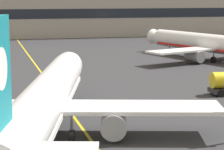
{
  "coord_description": "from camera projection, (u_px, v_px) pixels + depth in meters",
  "views": [
    {
      "loc": [
        -6.71,
        -30.23,
        12.79
      ],
      "look_at": [
        4.31,
        16.09,
        4.54
      ],
      "focal_mm": 74.62,
      "sensor_mm": 36.0,
      "label": 1
    }
  ],
  "objects": [
    {
      "name": "taxiway_centreline",
      "position": [
        56.0,
        93.0,
        61.45
      ],
      "size": [
        5.97,
        179.92,
        0.01
      ],
      "primitive_type": "cube",
      "rotation": [
        0.0,
        0.0,
        0.03
      ],
      "color": "yellow",
      "rests_on": "ground"
    },
    {
      "name": "airliner_foreground",
      "position": [
        44.0,
        101.0,
        41.54
      ],
      "size": [
        32.2,
        40.93,
        11.65
      ],
      "color": "white",
      "rests_on": "ground"
    },
    {
      "name": "airliner_background",
      "position": [
        216.0,
        45.0,
        90.18
      ],
      "size": [
        30.17,
        38.05,
        11.09
      ],
      "color": "white",
      "rests_on": "ground"
    },
    {
      "name": "safety_cone_by_nose_gear",
      "position": [
        33.0,
        95.0,
        58.67
      ],
      "size": [
        0.44,
        0.44,
        0.55
      ],
      "color": "orange",
      "rests_on": "ground"
    },
    {
      "name": "terminal_building",
      "position": [
        21.0,
        14.0,
        139.35
      ],
      "size": [
        153.69,
        12.4,
        14.07
      ],
      "color": "#9E998E",
      "rests_on": "ground"
    }
  ]
}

